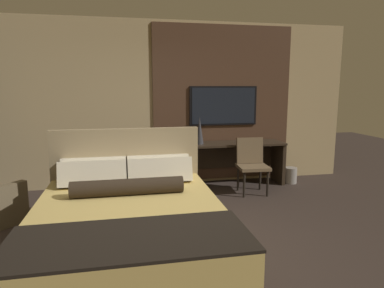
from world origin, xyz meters
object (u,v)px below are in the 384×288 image
Objects in this scene: desk_chair at (251,161)px; desk at (226,156)px; bed at (129,227)px; tv at (223,106)px; waste_bin at (290,175)px; vase_tall at (200,131)px.

desk is at bearing 121.94° from desk_chair.
desk_chair is at bearing 43.70° from bed.
waste_bin is at bearing -18.10° from tv.
vase_tall is (1.23, 2.34, 0.62)m from bed.
desk_chair is at bearing -158.73° from waste_bin.
desk reaches higher than waste_bin.
desk_chair is at bearing -30.09° from vase_tall.
tv is at bearing 29.49° from vase_tall.
desk_chair reaches higher than desk.
vase_tall is 1.63× the size of waste_bin.
bed is at bearing -125.63° from desk.
bed reaches higher than desk.
waste_bin is at bearing 25.25° from desk_chair.
desk_chair is 1.02m from waste_bin.
desk is at bearing 172.20° from waste_bin.
tv reaches higher than vase_tall.
desk is 0.68m from vase_tall.
tv is 4.34× the size of waste_bin.
tv reaches higher than desk_chair.
tv is 2.66× the size of vase_tall.
tv reaches higher than waste_bin.
vase_tall is at bearing 153.89° from desk_chair.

